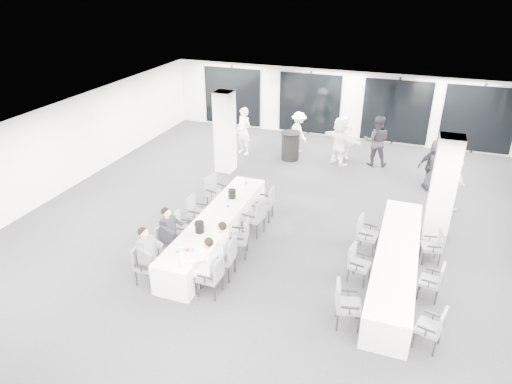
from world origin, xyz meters
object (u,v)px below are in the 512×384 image
at_px(chair_side_right_near, 434,326).
at_px(cocktail_table, 290,146).
at_px(standing_guest_d, 433,163).
at_px(chair_main_left_fourth, 196,210).
at_px(banquet_table_main, 217,229).
at_px(standing_guest_e, 435,162).
at_px(chair_main_left_far, 215,190).
at_px(chair_side_right_mid, 434,279).
at_px(chair_main_right_far, 267,202).
at_px(chair_main_left_mid, 181,226).
at_px(standing_guest_a, 345,135).
at_px(chair_main_right_fourth, 256,215).
at_px(chair_main_right_mid, 241,236).
at_px(standing_guest_b, 377,138).
at_px(chair_side_right_far, 435,244).
at_px(chair_main_right_near, 213,274).
at_px(banquet_table_side, 395,264).
at_px(standing_guest_g, 244,128).
at_px(standing_guest_h, 454,179).
at_px(ice_bucket_far, 232,194).
at_px(standing_guest_f, 340,138).
at_px(chair_main_left_second, 166,241).
at_px(chair_main_left_near, 144,262).
at_px(chair_side_left_far, 365,232).
at_px(chair_side_left_mid, 357,261).
at_px(chair_side_left_near, 345,302).
at_px(ice_bucket_near, 199,227).
at_px(chair_main_right_second, 226,255).

bearing_deg(chair_side_right_near, cocktail_table, 46.43).
bearing_deg(standing_guest_d, chair_main_left_fourth, 16.95).
distance_m(banquet_table_main, standing_guest_e, 7.43).
bearing_deg(chair_side_right_near, chair_main_left_far, 73.13).
relative_size(chair_side_right_near, chair_side_right_mid, 1.04).
distance_m(chair_main_right_far, standing_guest_d, 5.73).
xyz_separation_m(chair_main_left_mid, standing_guest_a, (2.89, 7.29, 0.43)).
height_order(chair_main_left_mid, chair_main_right_fourth, chair_main_right_fourth).
height_order(chair_main_right_mid, standing_guest_b, standing_guest_b).
bearing_deg(chair_side_right_far, standing_guest_a, 16.97).
height_order(chair_main_right_near, standing_guest_e, standing_guest_e).
distance_m(chair_main_right_far, chair_side_right_mid, 4.93).
bearing_deg(banquet_table_side, standing_guest_d, 82.98).
bearing_deg(chair_side_right_far, cocktail_table, 32.64).
bearing_deg(chair_main_right_fourth, chair_main_left_fourth, 105.37).
relative_size(chair_main_right_far, standing_guest_b, 0.47).
bearing_deg(standing_guest_g, chair_side_right_far, -11.42).
height_order(chair_side_right_far, standing_guest_b, standing_guest_b).
bearing_deg(standing_guest_h, ice_bucket_far, 89.92).
relative_size(chair_side_right_mid, standing_guest_f, 0.44).
distance_m(chair_main_right_near, chair_main_right_mid, 1.63).
height_order(chair_main_right_far, chair_side_right_mid, chair_main_right_far).
bearing_deg(chair_main_left_mid, chair_main_left_second, -4.05).
bearing_deg(ice_bucket_far, chair_main_left_near, -104.20).
distance_m(chair_main_right_near, chair_side_left_far, 4.04).
relative_size(chair_side_left_mid, chair_side_right_far, 1.02).
xyz_separation_m(chair_side_left_near, standing_guest_f, (-1.67, 8.32, 0.44)).
height_order(chair_side_right_far, ice_bucket_near, ice_bucket_near).
xyz_separation_m(chair_main_left_second, standing_guest_h, (6.57, 5.33, 0.36)).
height_order(cocktail_table, standing_guest_h, standing_guest_h).
xyz_separation_m(cocktail_table, chair_main_left_mid, (-1.03, -6.57, -0.03)).
relative_size(standing_guest_e, ice_bucket_near, 7.13).
distance_m(chair_main_right_second, standing_guest_g, 7.87).
bearing_deg(standing_guest_g, standing_guest_e, 18.14).
relative_size(chair_side_left_near, standing_guest_b, 0.48).
relative_size(chair_side_right_near, ice_bucket_near, 3.42).
height_order(chair_main_left_far, standing_guest_b, standing_guest_b).
bearing_deg(banquet_table_side, standing_guest_h, 73.39).
xyz_separation_m(chair_main_left_mid, chair_side_right_mid, (6.13, -0.13, -0.00)).
bearing_deg(chair_side_right_mid, standing_guest_f, 34.72).
bearing_deg(chair_main_right_far, standing_guest_g, 24.03).
bearing_deg(chair_side_right_mid, chair_main_right_fourth, 83.77).
bearing_deg(chair_side_right_far, chair_side_left_far, 80.30).
bearing_deg(chair_side_right_mid, cocktail_table, 46.13).
relative_size(chair_side_left_mid, standing_guest_f, 0.45).
distance_m(banquet_table_main, chair_main_right_second, 1.57).
distance_m(chair_main_right_fourth, standing_guest_f, 5.79).
relative_size(chair_main_left_mid, ice_bucket_near, 3.30).
distance_m(chair_main_left_second, chair_main_left_fourth, 1.60).
bearing_deg(chair_main_left_far, standing_guest_g, -155.59).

